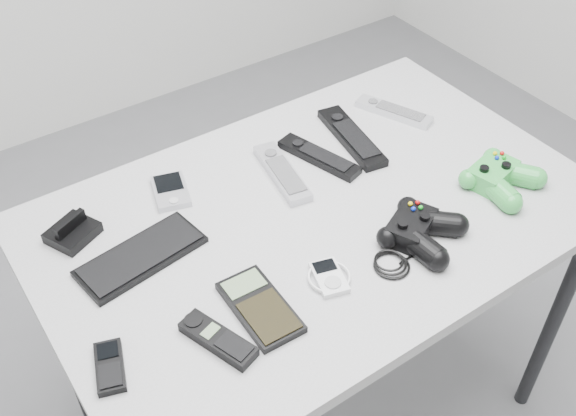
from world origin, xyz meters
TOP-DOWN VIEW (x-y plane):
  - floor at (0.00, 0.00)m, footprint 3.50×3.50m
  - desk at (-0.10, 0.00)m, footprint 1.18×0.76m
  - pda_keyboard at (-0.47, 0.09)m, footprint 0.27×0.14m
  - dock_bracket at (-0.56, 0.22)m, footprint 0.12×0.11m
  - pda at (-0.33, 0.23)m, footprint 0.10×0.13m
  - remote_silver_a at (-0.10, 0.14)m, footprint 0.09×0.22m
  - remote_black_a at (0.01, 0.14)m, footprint 0.11×0.22m
  - remote_black_b at (0.12, 0.16)m, footprint 0.10×0.25m
  - remote_silver_b at (0.27, 0.18)m, footprint 0.12×0.20m
  - mobile_phone at (-0.62, -0.12)m, footprint 0.08×0.11m
  - cordless_handset at (-0.44, -0.18)m, footprint 0.09×0.16m
  - calculator at (-0.34, -0.15)m, footprint 0.10×0.18m
  - mp3_player at (-0.19, -0.17)m, footprint 0.11×0.11m
  - controller_black at (0.02, -0.18)m, footprint 0.32×0.27m
  - controller_green at (0.28, -0.15)m, footprint 0.19×0.20m

SIDE VIEW (x-z plane):
  - floor at x=0.00m, z-range 0.00..0.00m
  - desk at x=-0.10m, z-range 0.33..1.11m
  - pda_keyboard at x=-0.47m, z-range 0.79..0.80m
  - mp3_player at x=-0.19m, z-range 0.79..0.80m
  - mobile_phone at x=-0.62m, z-range 0.79..0.81m
  - pda at x=-0.33m, z-range 0.79..0.81m
  - calculator at x=-0.34m, z-range 0.79..0.81m
  - remote_silver_b at x=0.27m, z-range 0.79..0.81m
  - remote_black_a at x=0.01m, z-range 0.79..0.81m
  - cordless_handset at x=-0.44m, z-range 0.79..0.81m
  - remote_silver_a at x=-0.10m, z-range 0.79..0.81m
  - remote_black_b at x=0.12m, z-range 0.79..0.81m
  - dock_bracket at x=-0.56m, z-range 0.79..0.84m
  - controller_green at x=0.28m, z-range 0.79..0.84m
  - controller_black at x=0.02m, z-range 0.79..0.84m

